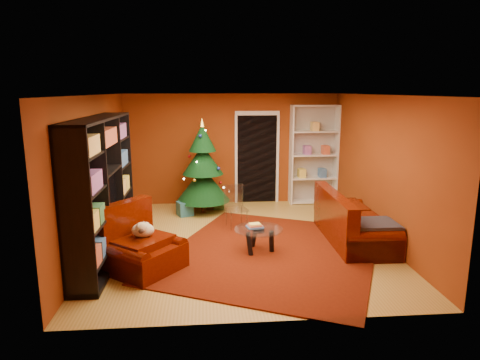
{
  "coord_description": "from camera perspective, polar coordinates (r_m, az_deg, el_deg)",
  "views": [
    {
      "loc": [
        -0.64,
        -7.3,
        2.69
      ],
      "look_at": [
        0.0,
        0.4,
        1.05
      ],
      "focal_mm": 32.0,
      "sensor_mm": 36.0,
      "label": 1
    }
  ],
  "objects": [
    {
      "name": "gift_box_green",
      "position": [
        9.85,
        -2.9,
        -3.15
      ],
      "size": [
        0.26,
        0.26,
        0.24
      ],
      "primitive_type": "cube",
      "rotation": [
        0.0,
        0.0,
        0.08
      ],
      "color": "#2B6027",
      "rests_on": "floor"
    },
    {
      "name": "christmas_tree",
      "position": [
        9.45,
        -4.98,
        1.76
      ],
      "size": [
        1.57,
        1.57,
        2.11
      ],
      "primitive_type": null,
      "rotation": [
        0.0,
        0.0,
        0.43
      ],
      "color": "black",
      "rests_on": "floor"
    },
    {
      "name": "coffee_table",
      "position": [
        7.25,
        2.46,
        -7.99
      ],
      "size": [
        0.96,
        0.96,
        0.51
      ],
      "primitive_type": null,
      "rotation": [
        0.0,
        0.0,
        0.21
      ],
      "color": "gray",
      "rests_on": "rug"
    },
    {
      "name": "media_unit",
      "position": [
        7.12,
        -17.9,
        -1.21
      ],
      "size": [
        0.47,
        2.96,
        2.27
      ],
      "primitive_type": null,
      "rotation": [
        0.0,
        0.0,
        -0.0
      ],
      "color": "black",
      "rests_on": "floor"
    },
    {
      "name": "white_bookshelf",
      "position": [
        10.32,
        9.8,
        3.32
      ],
      "size": [
        1.12,
        0.41,
        2.4
      ],
      "primitive_type": null,
      "rotation": [
        0.0,
        0.0,
        0.01
      ],
      "color": "white",
      "rests_on": "floor"
    },
    {
      "name": "acrylic_chair",
      "position": [
        8.4,
        -0.48,
        -3.95
      ],
      "size": [
        0.49,
        0.51,
        0.77
      ],
      "primitive_type": null,
      "rotation": [
        0.0,
        0.0,
        0.25
      ],
      "color": "#66605B",
      "rests_on": "rug"
    },
    {
      "name": "armchair",
      "position": [
        6.64,
        -12.76,
        -8.37
      ],
      "size": [
        1.49,
        1.49,
        0.83
      ],
      "primitive_type": null,
      "rotation": [
        0.0,
        0.0,
        0.89
      ],
      "color": "#3F0C01",
      "rests_on": "rug"
    },
    {
      "name": "gift_box_teal",
      "position": [
        9.39,
        -7.36,
        -3.8
      ],
      "size": [
        0.4,
        0.4,
        0.3
      ],
      "primitive_type": "cube",
      "rotation": [
        0.0,
        0.0,
        0.38
      ],
      "color": "#1E566A",
      "rests_on": "floor"
    },
    {
      "name": "wall_right",
      "position": [
        8.08,
        18.4,
        1.46
      ],
      "size": [
        0.05,
        5.5,
        2.6
      ],
      "primitive_type": "cube",
      "color": "maroon",
      "rests_on": "ground"
    },
    {
      "name": "sofa",
      "position": [
        7.95,
        15.05,
        -4.75
      ],
      "size": [
        0.99,
        2.14,
        0.91
      ],
      "primitive_type": null,
      "rotation": [
        0.0,
        0.0,
        1.55
      ],
      "color": "#3F0C01",
      "rests_on": "rug"
    },
    {
      "name": "wall_left",
      "position": [
        7.67,
        -18.89,
        0.89
      ],
      "size": [
        0.05,
        5.5,
        2.6
      ],
      "primitive_type": "cube",
      "color": "maroon",
      "rests_on": "ground"
    },
    {
      "name": "gift_box_red",
      "position": [
        10.22,
        -4.21,
        -2.68
      ],
      "size": [
        0.28,
        0.28,
        0.22
      ],
      "primitive_type": "cube",
      "rotation": [
        0.0,
        0.0,
        -0.37
      ],
      "color": "maroon",
      "rests_on": "floor"
    },
    {
      "name": "wall_back",
      "position": [
        10.19,
        -1.11,
        4.13
      ],
      "size": [
        5.0,
        0.05,
        2.6
      ],
      "primitive_type": "cube",
      "color": "maroon",
      "rests_on": "ground"
    },
    {
      "name": "dog",
      "position": [
        6.64,
        -12.82,
        -6.53
      ],
      "size": [
        0.48,
        0.5,
        0.27
      ],
      "primitive_type": null,
      "rotation": [
        0.0,
        0.0,
        0.89
      ],
      "color": "beige",
      "rests_on": "armchair"
    },
    {
      "name": "rug",
      "position": [
        7.3,
        4.27,
        -9.58
      ],
      "size": [
        4.57,
        4.84,
        0.02
      ],
      "primitive_type": "cube",
      "rotation": [
        0.0,
        0.0,
        -0.43
      ],
      "color": "#541505",
      "rests_on": "floor"
    },
    {
      "name": "doorway",
      "position": [
        10.24,
        2.27,
        2.75
      ],
      "size": [
        1.06,
        0.6,
        2.16
      ],
      "primitive_type": null,
      "color": "black",
      "rests_on": "floor"
    },
    {
      "name": "ceiling",
      "position": [
        7.33,
        0.26,
        11.47
      ],
      "size": [
        5.0,
        5.5,
        0.05
      ],
      "primitive_type": "cube",
      "color": "silver",
      "rests_on": "wall_back"
    },
    {
      "name": "floor",
      "position": [
        7.82,
        0.25,
        -8.34
      ],
      "size": [
        5.0,
        5.5,
        0.05
      ],
      "primitive_type": "cube",
      "color": "#A88535",
      "rests_on": "ground"
    }
  ]
}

